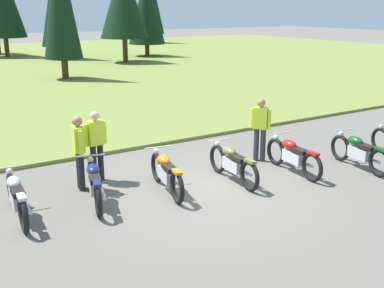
# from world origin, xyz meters

# --- Properties ---
(ground_plane) EXTENTS (140.00, 140.00, 0.00)m
(ground_plane) POSITION_xyz_m (0.00, 0.00, 0.00)
(ground_plane) COLOR #605B54
(motorcycle_silver) EXTENTS (0.62, 2.10, 0.88)m
(motorcycle_silver) POSITION_xyz_m (-3.94, 0.68, 0.44)
(motorcycle_silver) COLOR black
(motorcycle_silver) RESTS_ON ground
(motorcycle_navy) EXTENTS (0.81, 2.05, 0.88)m
(motorcycle_navy) POSITION_xyz_m (-2.41, 0.58, 0.44)
(motorcycle_navy) COLOR black
(motorcycle_navy) RESTS_ON ground
(motorcycle_orange) EXTENTS (0.68, 2.08, 0.88)m
(motorcycle_orange) POSITION_xyz_m (-0.84, 0.34, 0.44)
(motorcycle_orange) COLOR black
(motorcycle_orange) RESTS_ON ground
(motorcycle_olive) EXTENTS (0.62, 2.10, 0.88)m
(motorcycle_olive) POSITION_xyz_m (0.80, 0.09, 0.44)
(motorcycle_olive) COLOR black
(motorcycle_olive) RESTS_ON ground
(motorcycle_red) EXTENTS (0.62, 2.10, 0.88)m
(motorcycle_red) POSITION_xyz_m (2.40, -0.23, 0.44)
(motorcycle_red) COLOR black
(motorcycle_red) RESTS_ON ground
(motorcycle_british_green) EXTENTS (0.62, 2.09, 0.88)m
(motorcycle_british_green) POSITION_xyz_m (4.04, -0.89, 0.44)
(motorcycle_british_green) COLOR black
(motorcycle_british_green) RESTS_ON ground
(rider_in_hivis_vest) EXTENTS (0.55, 0.25, 1.67)m
(rider_in_hivis_vest) POSITION_xyz_m (-1.85, 1.81, 0.95)
(rider_in_hivis_vest) COLOR black
(rider_in_hivis_vest) RESTS_ON ground
(rider_with_back_turned) EXTENTS (0.27, 0.55, 1.67)m
(rider_with_back_turned) POSITION_xyz_m (-2.37, 1.50, 0.95)
(rider_with_back_turned) COLOR black
(rider_with_back_turned) RESTS_ON ground
(rider_near_row_end) EXTENTS (0.39, 0.46, 1.67)m
(rider_near_row_end) POSITION_xyz_m (2.33, 0.93, 0.95)
(rider_near_row_end) COLOR #2D2D38
(rider_near_row_end) RESTS_ON ground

